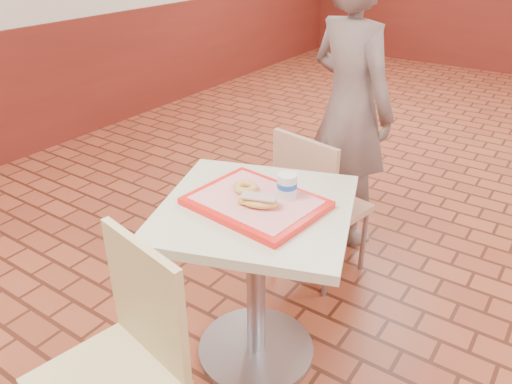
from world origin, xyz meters
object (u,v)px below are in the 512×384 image
Objects in this scene: chair_main_back at (315,201)px; customer at (350,108)px; chair_main_front at (123,355)px; paper_cup at (287,186)px; serving_tray at (256,203)px; main_table at (256,259)px; ring_donut at (246,187)px; long_john_donut at (258,201)px.

chair_main_back is 0.52× the size of customer.
chair_main_front is 9.10× the size of paper_cup.
serving_tray is at bearing -136.69° from paper_cup.
paper_cup reaches higher than chair_main_back.
main_table is at bearing 90.00° from serving_tray.
paper_cup is (0.23, -1.06, 0.03)m from customer.
chair_main_front is 0.74m from ring_donut.
customer is at bearing 103.47° from chair_main_front.
paper_cup is at bearing 43.31° from main_table.
main_table is 0.47× the size of customer.
paper_cup is (0.09, 0.08, 0.06)m from serving_tray.
main_table is at bearing -24.78° from ring_donut.
long_john_donut is at bearing -49.15° from main_table.
ring_donut is (0.00, 0.67, 0.31)m from chair_main_front.
chair_main_front is at bearing 112.58° from customer.
ring_donut reaches higher than serving_tray.
main_table is at bearing -136.69° from paper_cup.
paper_cup reaches higher than chair_main_front.
chair_main_front is at bearing -100.52° from long_john_donut.
customer reaches higher than chair_main_back.
customer is 16.75× the size of ring_donut.
customer is at bearing 98.91° from long_john_donut.
ring_donut is 1.01× the size of paper_cup.
chair_main_front is at bearing 100.55° from chair_main_back.
long_john_donut is at bearing -49.15° from serving_tray.
main_table is 7.94× the size of paper_cup.
chair_main_front is at bearing -96.63° from main_table.
paper_cup reaches higher than main_table.
chair_main_front reaches higher than chair_main_back.
chair_main_back is 0.77m from long_john_donut.
chair_main_front reaches higher than main_table.
customer is 1.08m from paper_cup.
paper_cup is (0.09, 0.08, 0.32)m from main_table.
chair_main_front is at bearing -96.63° from serving_tray.
chair_main_front is 0.82m from paper_cup.
serving_tray reaches higher than main_table.
main_table is at bearing 107.14° from chair_main_back.
chair_main_back is 8.73× the size of paper_cup.
ring_donut is 0.17m from paper_cup.
chair_main_back reaches higher than ring_donut.
main_table is 7.89× the size of ring_donut.
customer is 1.19m from long_john_donut.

